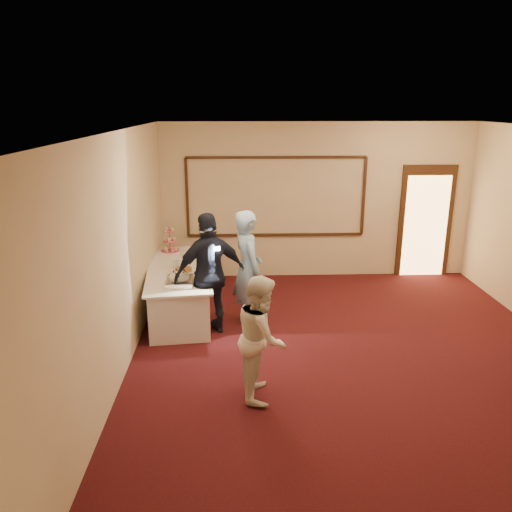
{
  "coord_description": "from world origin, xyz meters",
  "views": [
    {
      "loc": [
        -1.54,
        -5.98,
        3.31
      ],
      "look_at": [
        -1.28,
        1.07,
        1.15
      ],
      "focal_mm": 35.0,
      "sensor_mm": 36.0,
      "label": 1
    }
  ],
  "objects_px": {
    "plate_stack_b": "(186,256)",
    "guest": "(210,274)",
    "tart": "(183,270)",
    "man": "(248,269)",
    "woman": "(262,337)",
    "plate_stack_a": "(179,263)",
    "cupcake_stand": "(170,242)",
    "pavlova_tray": "(180,278)",
    "buffet_table": "(179,290)"
  },
  "relations": [
    {
      "from": "plate_stack_b",
      "to": "guest",
      "type": "bearing_deg",
      "value": -68.3
    },
    {
      "from": "plate_stack_b",
      "to": "tart",
      "type": "xyz_separation_m",
      "value": [
        0.03,
        -0.62,
        -0.05
      ]
    },
    {
      "from": "tart",
      "to": "plate_stack_b",
      "type": "bearing_deg",
      "value": 92.36
    },
    {
      "from": "man",
      "to": "woman",
      "type": "distance_m",
      "value": 1.98
    },
    {
      "from": "plate_stack_a",
      "to": "woman",
      "type": "xyz_separation_m",
      "value": [
        1.21,
        -2.46,
        -0.12
      ]
    },
    {
      "from": "plate_stack_b",
      "to": "woman",
      "type": "distance_m",
      "value": 3.13
    },
    {
      "from": "plate_stack_b",
      "to": "tart",
      "type": "bearing_deg",
      "value": -87.64
    },
    {
      "from": "cupcake_stand",
      "to": "plate_stack_a",
      "type": "height_order",
      "value": "cupcake_stand"
    },
    {
      "from": "guest",
      "to": "woman",
      "type": "bearing_deg",
      "value": 89.03
    },
    {
      "from": "pavlova_tray",
      "to": "cupcake_stand",
      "type": "relative_size",
      "value": 1.13
    },
    {
      "from": "buffet_table",
      "to": "man",
      "type": "height_order",
      "value": "man"
    },
    {
      "from": "plate_stack_a",
      "to": "man",
      "type": "height_order",
      "value": "man"
    },
    {
      "from": "guest",
      "to": "pavlova_tray",
      "type": "bearing_deg",
      "value": -24.88
    },
    {
      "from": "pavlova_tray",
      "to": "cupcake_stand",
      "type": "xyz_separation_m",
      "value": [
        -0.36,
        1.74,
        0.09
      ]
    },
    {
      "from": "plate_stack_b",
      "to": "woman",
      "type": "xyz_separation_m",
      "value": [
        1.15,
        -2.91,
        -0.11
      ]
    },
    {
      "from": "woman",
      "to": "tart",
      "type": "bearing_deg",
      "value": 29.16
    },
    {
      "from": "plate_stack_b",
      "to": "man",
      "type": "distance_m",
      "value": 1.4
    },
    {
      "from": "cupcake_stand",
      "to": "tart",
      "type": "height_order",
      "value": "cupcake_stand"
    },
    {
      "from": "buffet_table",
      "to": "plate_stack_b",
      "type": "height_order",
      "value": "plate_stack_b"
    },
    {
      "from": "cupcake_stand",
      "to": "woman",
      "type": "height_order",
      "value": "woman"
    },
    {
      "from": "plate_stack_b",
      "to": "guest",
      "type": "distance_m",
      "value": 1.29
    },
    {
      "from": "plate_stack_a",
      "to": "man",
      "type": "relative_size",
      "value": 0.11
    },
    {
      "from": "plate_stack_b",
      "to": "woman",
      "type": "bearing_deg",
      "value": -68.38
    },
    {
      "from": "plate_stack_a",
      "to": "man",
      "type": "distance_m",
      "value": 1.2
    },
    {
      "from": "plate_stack_a",
      "to": "plate_stack_b",
      "type": "relative_size",
      "value": 1.14
    },
    {
      "from": "pavlova_tray",
      "to": "plate_stack_a",
      "type": "distance_m",
      "value": 0.73
    },
    {
      "from": "buffet_table",
      "to": "man",
      "type": "distance_m",
      "value": 1.34
    },
    {
      "from": "plate_stack_a",
      "to": "woman",
      "type": "relative_size",
      "value": 0.14
    },
    {
      "from": "pavlova_tray",
      "to": "plate_stack_b",
      "type": "relative_size",
      "value": 3.02
    },
    {
      "from": "buffet_table",
      "to": "woman",
      "type": "distance_m",
      "value": 2.8
    },
    {
      "from": "man",
      "to": "woman",
      "type": "height_order",
      "value": "man"
    },
    {
      "from": "pavlova_tray",
      "to": "plate_stack_a",
      "type": "relative_size",
      "value": 2.66
    },
    {
      "from": "plate_stack_a",
      "to": "woman",
      "type": "distance_m",
      "value": 2.74
    },
    {
      "from": "buffet_table",
      "to": "cupcake_stand",
      "type": "relative_size",
      "value": 5.39
    },
    {
      "from": "plate_stack_a",
      "to": "tart",
      "type": "height_order",
      "value": "plate_stack_a"
    },
    {
      "from": "man",
      "to": "guest",
      "type": "relative_size",
      "value": 0.99
    },
    {
      "from": "man",
      "to": "guest",
      "type": "xyz_separation_m",
      "value": [
        -0.56,
        -0.26,
        0.01
      ]
    },
    {
      "from": "tart",
      "to": "cupcake_stand",
      "type": "bearing_deg",
      "value": 106.76
    },
    {
      "from": "buffet_table",
      "to": "pavlova_tray",
      "type": "relative_size",
      "value": 4.76
    },
    {
      "from": "buffet_table",
      "to": "plate_stack_b",
      "type": "relative_size",
      "value": 14.36
    },
    {
      "from": "pavlova_tray",
      "to": "guest",
      "type": "bearing_deg",
      "value": -2.34
    },
    {
      "from": "buffet_table",
      "to": "man",
      "type": "xyz_separation_m",
      "value": [
        1.11,
        -0.53,
        0.52
      ]
    },
    {
      "from": "plate_stack_b",
      "to": "plate_stack_a",
      "type": "bearing_deg",
      "value": -97.4
    },
    {
      "from": "pavlova_tray",
      "to": "woman",
      "type": "xyz_separation_m",
      "value": [
        1.12,
        -1.73,
        -0.12
      ]
    },
    {
      "from": "man",
      "to": "woman",
      "type": "xyz_separation_m",
      "value": [
        0.12,
        -1.97,
        -0.17
      ]
    },
    {
      "from": "cupcake_stand",
      "to": "tart",
      "type": "distance_m",
      "value": 1.24
    },
    {
      "from": "pavlova_tray",
      "to": "guest",
      "type": "height_order",
      "value": "guest"
    },
    {
      "from": "pavlova_tray",
      "to": "guest",
      "type": "xyz_separation_m",
      "value": [
        0.45,
        -0.02,
        0.07
      ]
    },
    {
      "from": "plate_stack_a",
      "to": "tart",
      "type": "distance_m",
      "value": 0.2
    },
    {
      "from": "pavlova_tray",
      "to": "man",
      "type": "relative_size",
      "value": 0.3
    }
  ]
}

